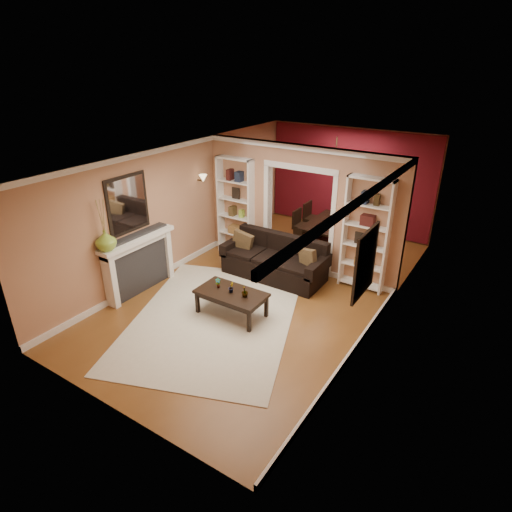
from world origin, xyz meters
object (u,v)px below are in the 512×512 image
Objects in this scene: bookshelf_left at (236,207)px; dining_table at (330,233)px; coffee_table at (232,303)px; sofa at (274,258)px; bookshelf_right at (366,235)px; fireplace at (140,265)px.

dining_table is at bearing 46.63° from bookshelf_left.
bookshelf_left is at bearing 123.04° from coffee_table.
coffee_table is 2.89m from bookshelf_left.
sofa is at bearing -22.84° from bookshelf_left.
bookshelf_right is (1.72, 0.58, 0.71)m from sofa.
sofa is 2.32m from dining_table.
fireplace is (-0.54, -2.53, -0.57)m from bookshelf_left.
dining_table is at bearing 130.40° from bookshelf_right.
bookshelf_right is at bearing -139.60° from dining_table.
fireplace is (-3.64, -2.53, -0.57)m from bookshelf_right.
dining_table is (2.17, 4.26, -0.29)m from fireplace.
bookshelf_left reaches higher than dining_table.
bookshelf_right reaches higher than coffee_table.
coffee_table is at bearing 6.61° from fireplace.
coffee_table is 2.94m from bookshelf_right.
coffee_table is 0.55× the size of bookshelf_left.
bookshelf_left is 1.35× the size of fireplace.
dining_table is (0.13, 4.02, 0.05)m from coffee_table.
fireplace is at bearing -134.51° from sofa.
coffee_table is at bearing -124.93° from bookshelf_right.
bookshelf_right reaches higher than fireplace.
dining_table is (0.25, 2.31, -0.15)m from sofa.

